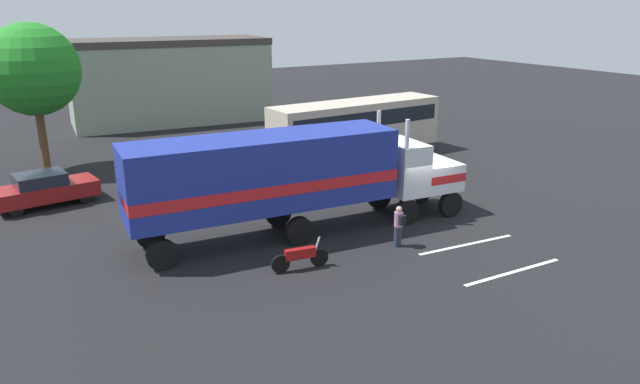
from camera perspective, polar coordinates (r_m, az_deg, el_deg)
name	(u,v)px	position (r m, az deg, el deg)	size (l,w,h in m)	color
ground_plane	(417,216)	(26.14, 9.45, -2.32)	(120.00, 120.00, 0.00)	black
lane_stripe_near	(466,245)	(23.47, 14.06, -5.00)	(4.40, 0.16, 0.01)	silver
lane_stripe_mid	(513,272)	(21.62, 18.29, -7.40)	(4.40, 0.16, 0.01)	silver
semi_truck	(290,174)	(23.05, -2.93, 1.76)	(14.32, 3.69, 4.50)	silver
person_bystander	(399,225)	(22.50, 7.67, -3.17)	(0.34, 0.46, 1.63)	#2D3347
parked_bus	(356,124)	(35.37, 3.53, 6.65)	(11.13, 3.17, 3.40)	#BFB29E
parked_car	(45,189)	(29.71, -25.19, 0.28)	(4.60, 2.36, 1.57)	maroon
motorcycle	(300,257)	(20.58, -1.92, -6.30)	(2.10, 0.40, 1.12)	black
tree_left	(33,70)	(35.14, -26.17, 10.62)	(4.89, 4.89, 8.04)	brown
building_backdrop	(170,78)	(47.91, -14.40, 10.71)	(15.29, 7.25, 6.42)	gray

